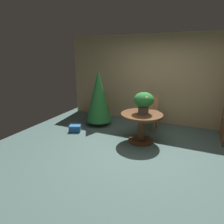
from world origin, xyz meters
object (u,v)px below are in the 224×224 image
object	(u,v)px
holiday_tree	(99,96)
gift_box_blue	(75,128)
flower_vase	(144,101)
wooden_chair_far	(151,110)
round_dining_table	(141,122)

from	to	relation	value
holiday_tree	gift_box_blue	xyz separation A→B (m)	(-0.35, -0.74, -0.79)
holiday_tree	gift_box_blue	size ratio (longest dim) A/B	4.34
flower_vase	gift_box_blue	size ratio (longest dim) A/B	1.34
gift_box_blue	wooden_chair_far	bearing A→B (deg)	29.60
round_dining_table	gift_box_blue	size ratio (longest dim) A/B	2.61
wooden_chair_far	holiday_tree	world-z (taller)	holiday_tree
round_dining_table	wooden_chair_far	size ratio (longest dim) A/B	1.02
flower_vase	gift_box_blue	bearing A→B (deg)	-174.97
gift_box_blue	round_dining_table	bearing A→B (deg)	3.84
wooden_chair_far	gift_box_blue	bearing A→B (deg)	-150.40
gift_box_blue	holiday_tree	bearing A→B (deg)	64.55
flower_vase	wooden_chair_far	bearing A→B (deg)	91.35
round_dining_table	flower_vase	bearing A→B (deg)	62.67
flower_vase	holiday_tree	xyz separation A→B (m)	(-1.48, 0.58, -0.13)
round_dining_table	holiday_tree	bearing A→B (deg)	157.03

